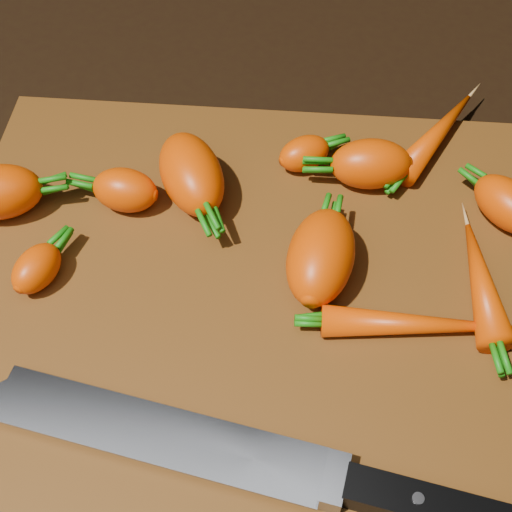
{
  "coord_description": "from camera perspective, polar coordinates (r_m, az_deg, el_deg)",
  "views": [
    {
      "loc": [
        0.03,
        -0.32,
        0.48
      ],
      "look_at": [
        0.0,
        0.01,
        0.03
      ],
      "focal_mm": 50.0,
      "sensor_mm": 36.0,
      "label": 1
    }
  ],
  "objects": [
    {
      "name": "ground",
      "position": [
        0.59,
        -0.08,
        -2.82
      ],
      "size": [
        2.0,
        2.0,
        0.01
      ],
      "primitive_type": "cube",
      "color": "black"
    },
    {
      "name": "cutting_board",
      "position": [
        0.58,
        -0.08,
        -2.22
      ],
      "size": [
        0.5,
        0.4,
        0.01
      ],
      "primitive_type": "cube",
      "color": "#5E3510",
      "rests_on": "ground"
    },
    {
      "name": "carrot_1",
      "position": [
        0.62,
        -10.44,
        5.21
      ],
      "size": [
        0.06,
        0.05,
        0.04
      ],
      "primitive_type": "ellipsoid",
      "rotation": [
        0.0,
        0.0,
        3.0
      ],
      "color": "#F14802",
      "rests_on": "cutting_board"
    },
    {
      "name": "carrot_2",
      "position": [
        0.61,
        -5.19,
        6.56
      ],
      "size": [
        0.08,
        0.1,
        0.05
      ],
      "primitive_type": "ellipsoid",
      "rotation": [
        0.0,
        0.0,
        -1.14
      ],
      "color": "#F14802",
      "rests_on": "cutting_board"
    },
    {
      "name": "carrot_3",
      "position": [
        0.55,
        5.21,
        -0.06
      ],
      "size": [
        0.07,
        0.1,
        0.05
      ],
      "primitive_type": "ellipsoid",
      "rotation": [
        0.0,
        0.0,
        1.41
      ],
      "color": "#F14802",
      "rests_on": "cutting_board"
    },
    {
      "name": "carrot_4",
      "position": [
        0.63,
        9.16,
        7.28
      ],
      "size": [
        0.07,
        0.05,
        0.04
      ],
      "primitive_type": "ellipsoid",
      "rotation": [
        0.0,
        0.0,
        3.25
      ],
      "color": "#F14802",
      "rests_on": "cutting_board"
    },
    {
      "name": "carrot_5",
      "position": [
        0.64,
        3.89,
        8.19
      ],
      "size": [
        0.06,
        0.05,
        0.03
      ],
      "primitive_type": "ellipsoid",
      "rotation": [
        0.0,
        0.0,
        0.54
      ],
      "color": "#F14802",
      "rests_on": "cutting_board"
    },
    {
      "name": "carrot_6",
      "position": [
        0.63,
        19.49,
        3.93
      ],
      "size": [
        0.07,
        0.08,
        0.04
      ],
      "primitive_type": "ellipsoid",
      "rotation": [
        0.0,
        0.0,
        2.27
      ],
      "color": "#F14802",
      "rests_on": "cutting_board"
    },
    {
      "name": "carrot_7",
      "position": [
        0.68,
        14.26,
        9.42
      ],
      "size": [
        0.09,
        0.12,
        0.03
      ],
      "primitive_type": "ellipsoid",
      "rotation": [
        0.0,
        0.0,
        1.01
      ],
      "color": "#F14802",
      "rests_on": "cutting_board"
    },
    {
      "name": "carrot_8",
      "position": [
        0.55,
        12.72,
        -5.35
      ],
      "size": [
        0.14,
        0.03,
        0.02
      ],
      "primitive_type": "ellipsoid",
      "rotation": [
        0.0,
        0.0,
        0.04
      ],
      "color": "#F14802",
      "rests_on": "cutting_board"
    },
    {
      "name": "carrot_9",
      "position": [
        0.58,
        17.57,
        -1.97
      ],
      "size": [
        0.04,
        0.11,
        0.03
      ],
      "primitive_type": "ellipsoid",
      "rotation": [
        0.0,
        0.0,
        1.66
      ],
      "color": "#F14802",
      "rests_on": "cutting_board"
    },
    {
      "name": "carrot_10",
      "position": [
        0.58,
        -17.15,
        -0.95
      ],
      "size": [
        0.05,
        0.06,
        0.03
      ],
      "primitive_type": "ellipsoid",
      "rotation": [
        0.0,
        0.0,
        1.17
      ],
      "color": "#F14802",
      "rests_on": "cutting_board"
    },
    {
      "name": "knife",
      "position": [
        0.5,
        -5.43,
        -14.6
      ],
      "size": [
        0.38,
        0.1,
        0.02
      ],
      "rotation": [
        0.0,
        0.0,
        -0.19
      ],
      "color": "gray",
      "rests_on": "cutting_board"
    }
  ]
}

